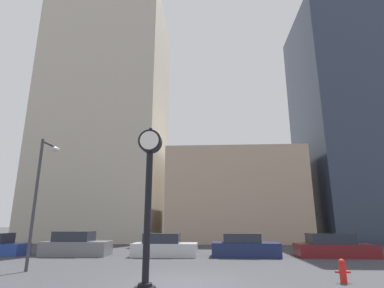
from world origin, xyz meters
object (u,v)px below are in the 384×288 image
at_px(car_silver, 164,247).
at_px(fire_hydrant_near, 343,270).
at_px(car_maroon, 333,247).
at_px(street_clock, 149,189).
at_px(street_lamp_left, 42,181).
at_px(car_navy, 245,247).
at_px(car_grey, 76,245).

relative_size(car_silver, fire_hydrant_near, 5.04).
bearing_deg(car_maroon, street_clock, -133.01).
bearing_deg(car_maroon, fire_hydrant_near, -107.70).
bearing_deg(street_clock, car_silver, 94.93).
height_order(car_maroon, street_lamp_left, street_lamp_left).
bearing_deg(street_lamp_left, car_silver, 48.64).
distance_m(car_navy, fire_hydrant_near, 8.33).
bearing_deg(street_clock, car_maroon, 45.27).
bearing_deg(car_navy, street_clock, -110.68).
height_order(car_navy, car_maroon, car_navy).
bearing_deg(fire_hydrant_near, street_lamp_left, 170.66).
height_order(car_grey, car_navy, car_grey).
height_order(car_silver, fire_hydrant_near, car_silver).
distance_m(car_maroon, street_lamp_left, 16.89).
distance_m(car_silver, fire_hydrant_near, 10.87).
bearing_deg(car_grey, car_maroon, 0.23).
bearing_deg(car_navy, car_silver, -176.04).
xyz_separation_m(street_clock, fire_hydrant_near, (6.73, 1.62, -2.76)).
height_order(car_silver, car_navy, car_navy).
xyz_separation_m(car_silver, car_navy, (4.97, 0.10, 0.01)).
height_order(street_clock, car_navy, street_clock).
bearing_deg(car_silver, car_navy, 1.26).
height_order(street_clock, car_maroon, street_clock).
height_order(street_clock, street_lamp_left, street_lamp_left).
distance_m(fire_hydrant_near, street_lamp_left, 13.27).
height_order(street_clock, fire_hydrant_near, street_clock).
distance_m(street_clock, car_navy, 10.73).
bearing_deg(street_lamp_left, street_clock, -32.15).
relative_size(car_maroon, street_lamp_left, 0.78).
bearing_deg(street_lamp_left, fire_hydrant_near, -9.34).
bearing_deg(fire_hydrant_near, car_maroon, 70.58).
relative_size(car_silver, street_lamp_left, 0.68).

